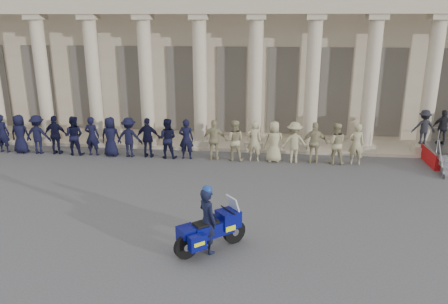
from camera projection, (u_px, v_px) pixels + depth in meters
ground at (200, 221)px, 13.72m from camera, size 90.00×90.00×0.00m
building at (239, 46)px, 26.39m from camera, size 40.00×12.50×9.00m
officer_rank at (126, 137)px, 19.90m from camera, size 20.57×0.69×1.83m
motorcycle at (211, 229)px, 11.85m from camera, size 1.84×1.65×1.43m
rider at (208, 219)px, 11.69m from camera, size 0.77×0.80×1.94m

